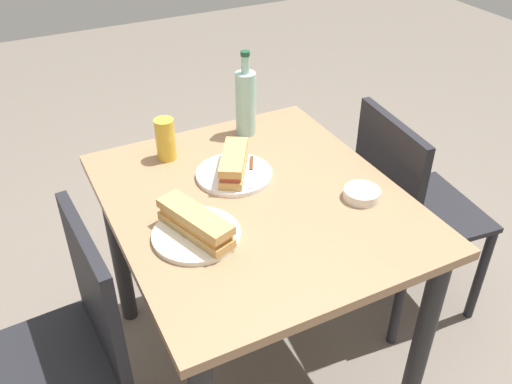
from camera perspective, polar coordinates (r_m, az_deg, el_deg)
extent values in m
plane|color=#6B6056|center=(2.14, 0.00, -16.74)|extent=(8.00, 8.00, 0.00)
cube|color=#997251|center=(1.64, 0.00, -1.00)|extent=(0.96, 0.83, 0.03)
cylinder|color=#262628|center=(2.10, -14.06, -5.68)|extent=(0.06, 0.06, 0.70)
cylinder|color=#262628|center=(2.29, 3.23, -0.59)|extent=(0.06, 0.06, 0.70)
cylinder|color=#262628|center=(1.81, 16.83, -14.44)|extent=(0.06, 0.06, 0.70)
cube|color=black|center=(2.15, 16.84, -1.91)|extent=(0.44, 0.44, 0.02)
cube|color=black|center=(1.93, 13.44, 1.87)|extent=(0.38, 0.07, 0.40)
cylinder|color=black|center=(2.29, 22.15, -7.98)|extent=(0.04, 0.04, 0.44)
cylinder|color=black|center=(2.48, 16.99, -2.89)|extent=(0.04, 0.04, 0.44)
cylinder|color=black|center=(2.09, 14.57, -10.77)|extent=(0.04, 0.04, 0.44)
cylinder|color=black|center=(2.31, 9.73, -4.94)|extent=(0.04, 0.04, 0.44)
cube|color=black|center=(1.64, -21.47, -17.10)|extent=(0.42, 0.42, 0.02)
cube|color=black|center=(1.50, -16.33, -9.87)|extent=(0.38, 0.05, 0.40)
cylinder|color=black|center=(1.94, -15.89, -15.83)|extent=(0.04, 0.04, 0.44)
cylinder|color=white|center=(1.72, -2.28, 1.85)|extent=(0.24, 0.24, 0.01)
cube|color=tan|center=(1.71, -2.30, 2.41)|extent=(0.21, 0.17, 0.02)
cube|color=#B74C3D|center=(1.70, -2.31, 3.02)|extent=(0.20, 0.15, 0.02)
cube|color=tan|center=(1.69, -2.33, 3.64)|extent=(0.21, 0.17, 0.02)
cube|color=silver|center=(1.68, -0.54, 1.30)|extent=(0.09, 0.06, 0.00)
cube|color=#59331E|center=(1.75, -0.46, 2.98)|extent=(0.08, 0.05, 0.01)
cylinder|color=silver|center=(1.49, -6.19, -4.42)|extent=(0.24, 0.24, 0.01)
cube|color=tan|center=(1.48, -6.24, -3.82)|extent=(0.25, 0.14, 0.02)
cube|color=#CC8438|center=(1.46, -6.29, -3.16)|extent=(0.23, 0.13, 0.02)
cube|color=tan|center=(1.45, -6.34, -2.49)|extent=(0.25, 0.14, 0.02)
cube|color=silver|center=(1.49, -3.60, -3.88)|extent=(0.10, 0.05, 0.00)
cube|color=#59331E|center=(1.54, -5.95, -2.38)|extent=(0.08, 0.04, 0.01)
cylinder|color=#99C6B7|center=(1.92, -1.07, 9.10)|extent=(0.07, 0.07, 0.22)
cylinder|color=#99C6B7|center=(1.86, -1.12, 13.05)|extent=(0.03, 0.03, 0.06)
cylinder|color=#19472D|center=(1.85, -1.13, 14.13)|extent=(0.03, 0.03, 0.02)
cylinder|color=gold|center=(1.81, -9.35, 5.41)|extent=(0.06, 0.06, 0.14)
cylinder|color=silver|center=(1.65, 10.87, -0.19)|extent=(0.11, 0.11, 0.03)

